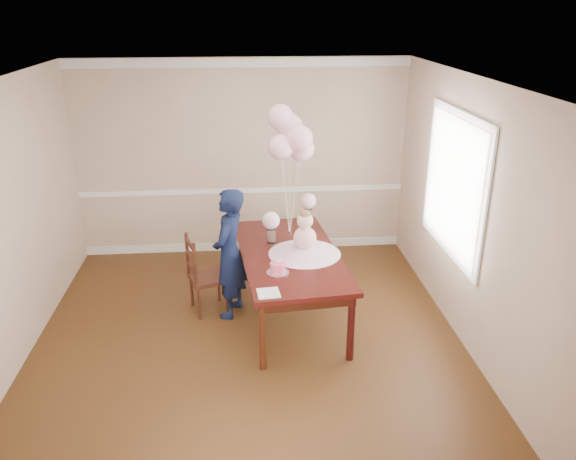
{
  "coord_description": "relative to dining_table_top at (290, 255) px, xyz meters",
  "views": [
    {
      "loc": [
        -0.03,
        -5.02,
        3.33
      ],
      "look_at": [
        0.46,
        0.6,
        1.05
      ],
      "focal_mm": 35.0,
      "sensor_mm": 36.0,
      "label": 1
    }
  ],
  "objects": [
    {
      "name": "woman",
      "position": [
        -0.66,
        0.1,
        -0.01
      ],
      "size": [
        0.52,
        0.64,
        1.5
      ],
      "primitive_type": "imported",
      "rotation": [
        0.0,
        0.0,
        -1.9
      ],
      "color": "#0E1633",
      "rests_on": "floor"
    },
    {
      "name": "wall_front",
      "position": [
        -0.48,
        -3.09,
        0.59
      ],
      "size": [
        4.5,
        0.02,
        2.7
      ],
      "primitive_type": "cube",
      "color": "tan",
      "rests_on": "floor"
    },
    {
      "name": "baby_torso",
      "position": [
        0.16,
        -0.04,
        0.21
      ],
      "size": [
        0.25,
        0.25,
        0.25
      ],
      "primitive_type": "sphere",
      "color": "#FFA1C9",
      "rests_on": "baby_skirt"
    },
    {
      "name": "chair_rail_trim",
      "position": [
        -0.48,
        1.9,
        0.14
      ],
      "size": [
        4.5,
        0.02,
        0.07
      ],
      "primitive_type": "cube",
      "color": "white",
      "rests_on": "wall_back"
    },
    {
      "name": "ceiling",
      "position": [
        -0.48,
        -0.59,
        1.94
      ],
      "size": [
        4.5,
        5.0,
        0.02
      ],
      "primitive_type": "cube",
      "color": "white",
      "rests_on": "wall_back"
    },
    {
      "name": "balloon_d",
      "position": [
        -0.04,
        0.7,
        1.39
      ],
      "size": [
        0.29,
        0.29,
        0.29
      ],
      "primitive_type": "sphere",
      "color": "#F3ACCC",
      "rests_on": "balloon_ribbon_d"
    },
    {
      "name": "chair_leg_bl",
      "position": [
        -1.13,
        0.31,
        -0.56
      ],
      "size": [
        0.05,
        0.05,
        0.4
      ],
      "primitive_type": "cylinder",
      "rotation": [
        0.0,
        0.0,
        0.33
      ],
      "color": "#37150F",
      "rests_on": "floor"
    },
    {
      "name": "dining_table_top",
      "position": [
        0.0,
        0.0,
        0.0
      ],
      "size": [
        1.23,
        2.18,
        0.05
      ],
      "primitive_type": "cube",
      "rotation": [
        0.0,
        0.0,
        0.09
      ],
      "color": "black",
      "rests_on": "table_leg_fl"
    },
    {
      "name": "table_apron",
      "position": [
        0.0,
        0.0,
        -0.08
      ],
      "size": [
        1.12,
        2.07,
        0.1
      ],
      "primitive_type": "cube",
      "rotation": [
        0.0,
        0.0,
        0.09
      ],
      "color": "black",
      "rests_on": "table_leg_fl"
    },
    {
      "name": "balloon_ribbon_e",
      "position": [
        0.13,
        0.63,
        0.45
      ],
      "size": [
        0.14,
        0.09,
        0.81
      ],
      "primitive_type": "cylinder",
      "rotation": [
        -0.09,
        0.17,
        0.09
      ],
      "color": "white",
      "rests_on": "balloon_weight"
    },
    {
      "name": "baseboard_trim",
      "position": [
        -0.48,
        1.9,
        -0.7
      ],
      "size": [
        4.5,
        0.02,
        0.12
      ],
      "primitive_type": "cube",
      "color": "white",
      "rests_on": "floor"
    },
    {
      "name": "balloon_ribbon_b",
      "position": [
        0.11,
        0.56,
        0.53
      ],
      "size": [
        0.11,
        0.05,
        0.98
      ],
      "primitive_type": "cylinder",
      "rotation": [
        0.05,
        0.1,
        0.09
      ],
      "color": "white",
      "rests_on": "balloon_weight"
    },
    {
      "name": "balloon_weight",
      "position": [
        0.05,
        0.58,
        0.04
      ],
      "size": [
        0.05,
        0.05,
        0.02
      ],
      "primitive_type": "cylinder",
      "rotation": [
        0.0,
        0.0,
        0.09
      ],
      "color": "#B9B9BE",
      "rests_on": "dining_table_top"
    },
    {
      "name": "balloon_ribbon_a",
      "position": [
        -0.0,
        0.58,
        0.48
      ],
      "size": [
        0.1,
        0.01,
        0.88
      ],
      "primitive_type": "cylinder",
      "rotation": [
        0.0,
        -0.1,
        0.09
      ],
      "color": "white",
      "rests_on": "balloon_weight"
    },
    {
      "name": "birthday_cake",
      "position": [
        -0.17,
        -0.49,
        0.09
      ],
      "size": [
        0.17,
        0.17,
        0.1
      ],
      "primitive_type": "cylinder",
      "rotation": [
        0.0,
        0.0,
        0.09
      ],
      "color": "#FF5078",
      "rests_on": "cake_platter"
    },
    {
      "name": "floor",
      "position": [
        -0.48,
        -0.59,
        -0.76
      ],
      "size": [
        4.5,
        5.0,
        0.0
      ],
      "primitive_type": "cube",
      "color": "#38200E",
      "rests_on": "ground"
    },
    {
      "name": "napkin",
      "position": [
        -0.28,
        -0.92,
        0.03
      ],
      "size": [
        0.23,
        0.23,
        0.01
      ],
      "primitive_type": "cube",
      "rotation": [
        0.0,
        0.0,
        0.09
      ],
      "color": "white",
      "rests_on": "dining_table_top"
    },
    {
      "name": "baby_hair",
      "position": [
        0.16,
        -0.04,
        0.48
      ],
      "size": [
        0.13,
        0.13,
        0.13
      ],
      "primitive_type": "sphere",
      "color": "brown",
      "rests_on": "baby_head"
    },
    {
      "name": "wall_back",
      "position": [
        -0.48,
        1.91,
        0.59
      ],
      "size": [
        4.5,
        0.02,
        2.7
      ],
      "primitive_type": "cube",
      "color": "tan",
      "rests_on": "floor"
    },
    {
      "name": "balloon_e",
      "position": [
        0.2,
        0.68,
        1.02
      ],
      "size": [
        0.29,
        0.29,
        0.29
      ],
      "primitive_type": "sphere",
      "color": "#FFB4CD",
      "rests_on": "balloon_ribbon_e"
    },
    {
      "name": "chair_slat_top",
      "position": [
        -1.09,
        0.15,
        0.11
      ],
      "size": [
        0.15,
        0.36,
        0.05
      ],
      "primitive_type": "cube",
      "rotation": [
        0.0,
        0.0,
        0.33
      ],
      "color": "#3B1910",
      "rests_on": "dining_chair_seat"
    },
    {
      "name": "window_blinds",
      "position": [
        1.73,
        -0.09,
        0.79
      ],
      "size": [
        0.01,
        1.5,
        1.4
      ],
      "primitive_type": "cube",
      "color": "white",
      "rests_on": "wall_right"
    },
    {
      "name": "balloon_c",
      "position": [
        0.06,
        0.69,
        1.28
      ],
      "size": [
        0.29,
        0.29,
        0.29
      ],
      "primitive_type": "sphere",
      "color": "#EDA8C2",
      "rests_on": "balloon_ribbon_c"
    },
    {
      "name": "roses_far",
      "position": [
        0.32,
        0.92,
        0.3
      ],
      "size": [
        0.2,
        0.2,
        0.2
      ],
      "primitive_type": "sphere",
      "color": "white",
      "rests_on": "rose_vase_far"
    },
    {
      "name": "rose_vase_near",
      "position": [
        -0.18,
        0.3,
        0.11
      ],
      "size": [
        0.11,
        0.11,
        0.17
      ],
      "primitive_type": "cylinder",
      "rotation": [
        0.0,
        0.0,
        0.09
      ],
      "color": "white",
      "rests_on": "dining_table_top"
    },
    {
      "name": "cake_flower_a",
      "position": [
        -0.17,
        -0.49,
        0.15
      ],
      "size": [
        0.03,
        0.03,
        0.03
      ],
      "primitive_type": "sphere",
      "color": "white",
      "rests_on": "birthday_cake"
    },
    {
      "name": "table_leg_bl",
      "position": [
        -0.53,
        0.92,
        -0.39
      ],
      "size": [
        0.08,
        0.08,
        0.73
      ],
      "primitive_type": "cylinder",
      "rotation": [
        0.0,
        0.0,
        0.09
      ],
      "color": "black",
      "rests_on": "floor"
    },
    {
      "name": "table_leg_fr",
      "position": [
        0.53,
        -0.92,
        -0.39
      ],
      "size": [
        0.08,
        0.08,
        0.73
      ],
      "primitive_type": "cylinder",
      "rotation": [
        0.0,
        0.0,
        0.09
      ],
      "color": "black",
      "rests_on": "floor"
    },
    {
      "name": "chair_slat_mid",
      "position": [
        -1.09,
        0.15,
        -0.04
      ],
      "size": [
        0.15,
        0.36,
        0.05
      ],
      "primitive_type": "cube",
      "rotation": [
        0.0,
        0.0,
        0.33
      ],
      "color": "#351C0E",
      "rests_on": "dining_chair_seat"
    },
    {
      "name": "chair_leg_fl",
      "position": [
        -1.02,
        -0.01,
        -0.56
      ],
      "size": [
        0.05,
        0.05,
        0.4
      ],
      "primitive_type": "cylinder",
      "rotation": [
        0.0,
        0.0,
        0.33
      ],
      "color": "#34150E",
      "rests_on": "floor"
    },
    {
      "name": "balloon_ribbon_c",
      "position": [
        0.06,
        0.64,
        0.58
      ],
      "size": [
        0.01,
        0.1,
        1.09
      ],
      "primitive_type": "cylinder",
      "rotation": [
        -0.09,
        0.02,
        0.09
      ],
      "color": "white",
      "rests_on": "balloon_weight"
    },
    {
      "name": "chair_back_post_r",
      "position": [
        -1.15,
        0.3,
        -0.08
      ],
      "size": [
        0.05,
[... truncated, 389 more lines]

